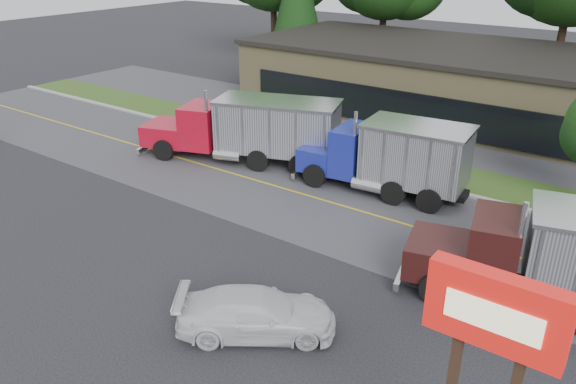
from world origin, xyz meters
name	(u,v)px	position (x,y,z in m)	size (l,w,h in m)	color
ground	(172,294)	(0.00, 0.00, 0.00)	(140.00, 140.00, 0.00)	#343439
road	(321,200)	(0.00, 9.00, 0.00)	(60.00, 8.00, 0.02)	#515156
center_line	(321,200)	(0.00, 9.00, 0.00)	(60.00, 0.12, 0.01)	gold
curb	(366,171)	(0.00, 13.20, 0.00)	(60.00, 0.30, 0.12)	#9E9E99
grass_verge	(383,161)	(0.00, 15.00, 0.00)	(60.00, 3.40, 0.03)	#2E4C1A
far_parking	(421,136)	(0.00, 20.00, 0.00)	(60.00, 7.00, 0.02)	#515156
strip_mall	(492,88)	(2.00, 26.00, 2.00)	(32.00, 12.00, 4.00)	#9B8B5F
dump_truck_red	(251,128)	(-5.52, 10.88, 1.81)	(10.62, 5.73, 3.36)	black
dump_truck_blue	(392,156)	(2.11, 11.52, 1.80)	(7.91, 3.36, 3.36)	black
dump_truck_maroon	(573,260)	(10.52, 6.56, 1.81)	(9.01, 4.51, 3.36)	black
rally_car	(256,313)	(3.46, 0.11, 0.67)	(1.89, 4.64, 1.35)	silver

